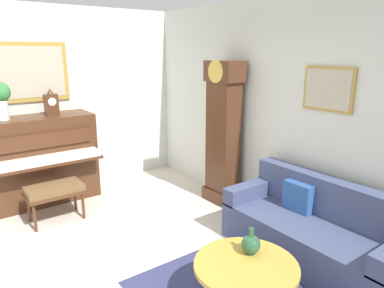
{
  "coord_description": "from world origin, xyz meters",
  "views": [
    {
      "loc": [
        2.97,
        -1.12,
        2.16
      ],
      "look_at": [
        -0.27,
        1.27,
        1.09
      ],
      "focal_mm": 33.19,
      "sensor_mm": 36.0,
      "label": 1
    }
  ],
  "objects": [
    {
      "name": "ground_plane",
      "position": [
        0.0,
        0.0,
        -0.05
      ],
      "size": [
        6.4,
        6.0,
        0.1
      ],
      "primitive_type": "cube",
      "color": "beige"
    },
    {
      "name": "wall_left",
      "position": [
        -2.6,
        0.0,
        1.41
      ],
      "size": [
        0.13,
        4.9,
        2.8
      ],
      "color": "silver",
      "rests_on": "ground_plane"
    },
    {
      "name": "wall_back",
      "position": [
        0.01,
        2.4,
        1.4
      ],
      "size": [
        5.3,
        0.13,
        2.8
      ],
      "color": "silver",
      "rests_on": "ground_plane"
    },
    {
      "name": "piano",
      "position": [
        -2.23,
        0.04,
        0.63
      ],
      "size": [
        0.87,
        1.44,
        1.26
      ],
      "color": "#4C2B19",
      "rests_on": "ground_plane"
    },
    {
      "name": "piano_bench",
      "position": [
        -1.49,
        -0.03,
        0.41
      ],
      "size": [
        0.42,
        0.7,
        0.48
      ],
      "color": "#4C2B19",
      "rests_on": "ground_plane"
    },
    {
      "name": "grandfather_clock",
      "position": [
        -0.69,
        2.12,
        0.96
      ],
      "size": [
        0.52,
        0.34,
        2.03
      ],
      "color": "#4C2B19",
      "rests_on": "ground_plane"
    },
    {
      "name": "couch",
      "position": [
        1.02,
        1.91,
        0.31
      ],
      "size": [
        1.9,
        0.8,
        0.84
      ],
      "color": "#424C70",
      "rests_on": "ground_plane"
    },
    {
      "name": "coffee_table",
      "position": [
        1.14,
        0.79,
        0.4
      ],
      "size": [
        0.88,
        0.88,
        0.43
      ],
      "color": "gold",
      "rests_on": "ground_plane"
    },
    {
      "name": "mantel_clock",
      "position": [
        -2.23,
        0.23,
        1.43
      ],
      "size": [
        0.13,
        0.18,
        0.38
      ],
      "color": "#4C2B19",
      "rests_on": "piano"
    },
    {
      "name": "flower_vase",
      "position": [
        -2.23,
        -0.4,
        1.57
      ],
      "size": [
        0.26,
        0.26,
        0.58
      ],
      "color": "silver",
      "rests_on": "piano"
    },
    {
      "name": "green_jug",
      "position": [
        1.05,
        0.94,
        0.51
      ],
      "size": [
        0.17,
        0.17,
        0.24
      ],
      "color": "#234C33",
      "rests_on": "coffee_table"
    }
  ]
}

